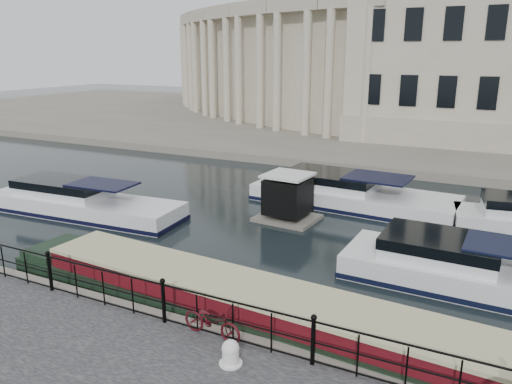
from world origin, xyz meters
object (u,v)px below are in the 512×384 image
mooring_bollard (231,353)px  harbour_hut (288,199)px  bicycle (212,321)px  narrowboat (245,312)px

mooring_bollard → harbour_hut: harbour_hut is taller
bicycle → narrowboat: size_ratio=0.10×
mooring_bollard → narrowboat: bearing=110.6°
mooring_bollard → bicycle: bearing=141.0°
mooring_bollard → narrowboat: (-0.93, 2.46, -0.46)m
bicycle → harbour_hut: 10.67m
bicycle → harbour_hut: size_ratio=0.60×
narrowboat → harbour_hut: size_ratio=6.08×
narrowboat → harbour_hut: 9.03m
bicycle → harbour_hut: bearing=18.7°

